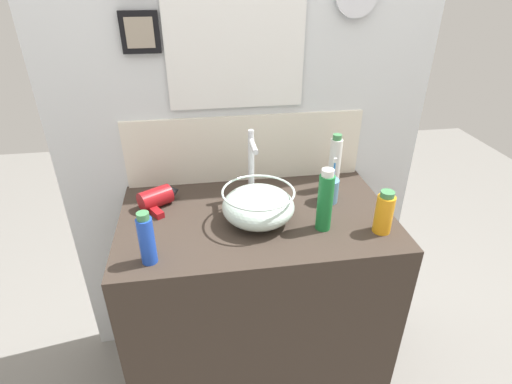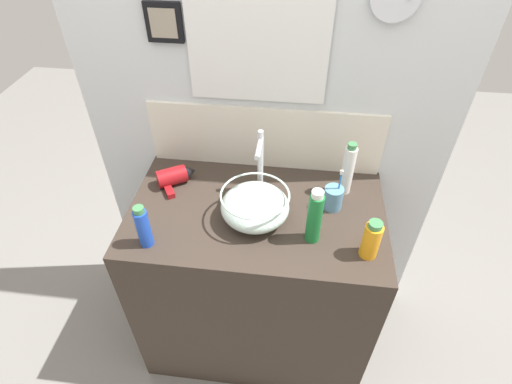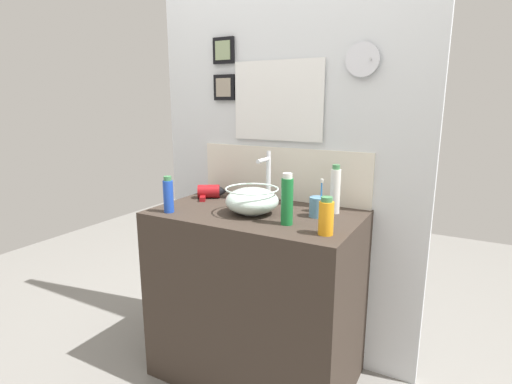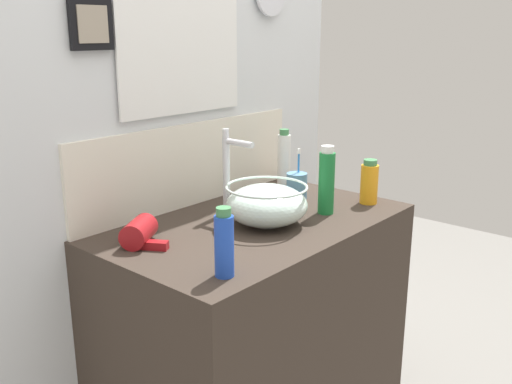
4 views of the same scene
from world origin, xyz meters
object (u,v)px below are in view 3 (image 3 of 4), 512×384
hair_drier (211,192)px  soap_dispenser (287,200)px  toothbrush_cup (317,207)px  shampoo_bottle (168,195)px  lotion_bottle (335,190)px  spray_bottle (326,217)px  glass_bowl_sink (251,200)px  faucet (266,175)px

hair_drier → soap_dispenser: size_ratio=0.80×
toothbrush_cup → shampoo_bottle: 0.73m
soap_dispenser → lotion_bottle: bearing=65.5°
lotion_bottle → spray_bottle: bearing=-78.1°
toothbrush_cup → lotion_bottle: 0.13m
glass_bowl_sink → spray_bottle: spray_bottle is taller
toothbrush_cup → shampoo_bottle: size_ratio=1.01×
toothbrush_cup → lotion_bottle: bearing=63.1°
shampoo_bottle → toothbrush_cup: bearing=22.4°
shampoo_bottle → soap_dispenser: bearing=9.2°
toothbrush_cup → faucet: bearing=169.0°
soap_dispenser → shampoo_bottle: (-0.60, -0.10, -0.03)m
hair_drier → spray_bottle: 0.84m
glass_bowl_sink → spray_bottle: bearing=-16.7°
hair_drier → toothbrush_cup: size_ratio=1.02×
faucet → spray_bottle: faucet is taller
soap_dispenser → shampoo_bottle: 0.60m
hair_drier → faucet: bearing=-1.6°
faucet → hair_drier: bearing=178.4°
lotion_bottle → shampoo_bottle: lotion_bottle is taller
hair_drier → lotion_bottle: 0.72m
toothbrush_cup → glass_bowl_sink: bearing=-161.2°
soap_dispenser → toothbrush_cup: bearing=66.9°
glass_bowl_sink → lotion_bottle: (0.35, 0.20, 0.05)m
lotion_bottle → hair_drier: bearing=-177.3°
faucet → soap_dispenser: (0.23, -0.24, -0.05)m
glass_bowl_sink → faucet: (-0.00, 0.16, 0.10)m
spray_bottle → shampoo_bottle: 0.80m
faucet → lotion_bottle: faucet is taller
toothbrush_cup → spray_bottle: size_ratio=1.15×
hair_drier → shampoo_bottle: size_ratio=1.03×
faucet → shampoo_bottle: 0.51m
glass_bowl_sink → soap_dispenser: 0.24m
faucet → lotion_bottle: size_ratio=1.21×
toothbrush_cup → shampoo_bottle: (-0.67, -0.28, 0.04)m
shampoo_bottle → glass_bowl_sink: bearing=25.2°
toothbrush_cup → lotion_bottle: (0.05, 0.10, 0.07)m
soap_dispenser → spray_bottle: bearing=-14.1°
faucet → spray_bottle: bearing=-34.2°
toothbrush_cup → spray_bottle: (0.12, -0.23, 0.03)m
glass_bowl_sink → hair_drier: bearing=154.3°
faucet → lotion_bottle: bearing=7.0°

